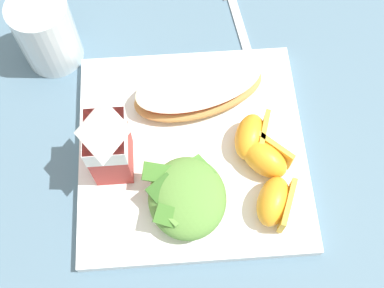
{
  "coord_description": "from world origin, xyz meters",
  "views": [
    {
      "loc": [
        -0.24,
        0.02,
        0.56
      ],
      "look_at": [
        0.0,
        0.0,
        0.03
      ],
      "focal_mm": 44.77,
      "sensor_mm": 36.0,
      "label": 1
    }
  ],
  "objects_px": {
    "white_plate": "(192,150)",
    "orange_wedge_rear": "(251,137)",
    "drinking_clear_cup": "(46,33)",
    "milk_carton": "(108,143)",
    "orange_wedge_middle": "(265,158)",
    "green_salad_pile": "(187,197)",
    "cheesy_pizza_bread": "(199,88)",
    "metal_fork": "(239,21)",
    "orange_wedge_front": "(275,202)"
  },
  "relations": [
    {
      "from": "white_plate",
      "to": "orange_wedge_rear",
      "type": "height_order",
      "value": "orange_wedge_rear"
    },
    {
      "from": "drinking_clear_cup",
      "to": "milk_carton",
      "type": "bearing_deg",
      "value": -154.28
    },
    {
      "from": "milk_carton",
      "to": "orange_wedge_middle",
      "type": "bearing_deg",
      "value": -94.46
    },
    {
      "from": "green_salad_pile",
      "to": "orange_wedge_middle",
      "type": "distance_m",
      "value": 0.1
    },
    {
      "from": "green_salad_pile",
      "to": "white_plate",
      "type": "bearing_deg",
      "value": -8.68
    },
    {
      "from": "orange_wedge_rear",
      "to": "drinking_clear_cup",
      "type": "relative_size",
      "value": 0.68
    },
    {
      "from": "cheesy_pizza_bread",
      "to": "milk_carton",
      "type": "height_order",
      "value": "milk_carton"
    },
    {
      "from": "green_salad_pile",
      "to": "orange_wedge_middle",
      "type": "xyz_separation_m",
      "value": [
        0.04,
        -0.1,
        -0.0
      ]
    },
    {
      "from": "white_plate",
      "to": "milk_carton",
      "type": "relative_size",
      "value": 2.55
    },
    {
      "from": "milk_carton",
      "to": "metal_fork",
      "type": "bearing_deg",
      "value": -39.41
    },
    {
      "from": "cheesy_pizza_bread",
      "to": "drinking_clear_cup",
      "type": "distance_m",
      "value": 0.21
    },
    {
      "from": "orange_wedge_rear",
      "to": "drinking_clear_cup",
      "type": "height_order",
      "value": "drinking_clear_cup"
    },
    {
      "from": "cheesy_pizza_bread",
      "to": "orange_wedge_front",
      "type": "relative_size",
      "value": 2.67
    },
    {
      "from": "green_salad_pile",
      "to": "metal_fork",
      "type": "relative_size",
      "value": 0.53
    },
    {
      "from": "orange_wedge_middle",
      "to": "cheesy_pizza_bread",
      "type": "bearing_deg",
      "value": 35.07
    },
    {
      "from": "orange_wedge_rear",
      "to": "drinking_clear_cup",
      "type": "distance_m",
      "value": 0.3
    },
    {
      "from": "white_plate",
      "to": "cheesy_pizza_bread",
      "type": "relative_size",
      "value": 1.52
    },
    {
      "from": "green_salad_pile",
      "to": "orange_wedge_rear",
      "type": "xyz_separation_m",
      "value": [
        0.07,
        -0.08,
        -0.0
      ]
    },
    {
      "from": "orange_wedge_middle",
      "to": "orange_wedge_rear",
      "type": "distance_m",
      "value": 0.03
    },
    {
      "from": "white_plate",
      "to": "metal_fork",
      "type": "distance_m",
      "value": 0.22
    },
    {
      "from": "white_plate",
      "to": "green_salad_pile",
      "type": "relative_size",
      "value": 2.78
    },
    {
      "from": "orange_wedge_middle",
      "to": "milk_carton",
      "type": "bearing_deg",
      "value": 85.54
    },
    {
      "from": "green_salad_pile",
      "to": "milk_carton",
      "type": "relative_size",
      "value": 0.92
    },
    {
      "from": "cheesy_pizza_bread",
      "to": "orange_wedge_middle",
      "type": "height_order",
      "value": "orange_wedge_middle"
    },
    {
      "from": "green_salad_pile",
      "to": "orange_wedge_middle",
      "type": "bearing_deg",
      "value": -65.97
    },
    {
      "from": "orange_wedge_rear",
      "to": "drinking_clear_cup",
      "type": "bearing_deg",
      "value": 57.36
    },
    {
      "from": "white_plate",
      "to": "metal_fork",
      "type": "xyz_separation_m",
      "value": [
        0.2,
        -0.08,
        -0.01
      ]
    },
    {
      "from": "orange_wedge_front",
      "to": "orange_wedge_middle",
      "type": "xyz_separation_m",
      "value": [
        0.05,
        0.0,
        0.0
      ]
    },
    {
      "from": "milk_carton",
      "to": "orange_wedge_front",
      "type": "distance_m",
      "value": 0.2
    },
    {
      "from": "green_salad_pile",
      "to": "orange_wedge_rear",
      "type": "bearing_deg",
      "value": -49.38
    },
    {
      "from": "cheesy_pizza_bread",
      "to": "metal_fork",
      "type": "bearing_deg",
      "value": -28.07
    },
    {
      "from": "green_salad_pile",
      "to": "drinking_clear_cup",
      "type": "height_order",
      "value": "drinking_clear_cup"
    },
    {
      "from": "orange_wedge_rear",
      "to": "milk_carton",
      "type": "bearing_deg",
      "value": 94.93
    },
    {
      "from": "green_salad_pile",
      "to": "orange_wedge_front",
      "type": "xyz_separation_m",
      "value": [
        -0.01,
        -0.1,
        -0.0
      ]
    },
    {
      "from": "cheesy_pizza_bread",
      "to": "orange_wedge_middle",
      "type": "distance_m",
      "value": 0.12
    },
    {
      "from": "orange_wedge_rear",
      "to": "metal_fork",
      "type": "xyz_separation_m",
      "value": [
        0.2,
        -0.01,
        -0.03
      ]
    },
    {
      "from": "orange_wedge_middle",
      "to": "drinking_clear_cup",
      "type": "height_order",
      "value": "drinking_clear_cup"
    },
    {
      "from": "milk_carton",
      "to": "metal_fork",
      "type": "relative_size",
      "value": 0.58
    },
    {
      "from": "white_plate",
      "to": "green_salad_pile",
      "type": "bearing_deg",
      "value": 171.32
    },
    {
      "from": "cheesy_pizza_bread",
      "to": "orange_wedge_middle",
      "type": "bearing_deg",
      "value": -144.93
    },
    {
      "from": "green_salad_pile",
      "to": "orange_wedge_front",
      "type": "height_order",
      "value": "green_salad_pile"
    },
    {
      "from": "metal_fork",
      "to": "cheesy_pizza_bread",
      "type": "bearing_deg",
      "value": 151.93
    },
    {
      "from": "white_plate",
      "to": "orange_wedge_middle",
      "type": "distance_m",
      "value": 0.09
    },
    {
      "from": "white_plate",
      "to": "milk_carton",
      "type": "distance_m",
      "value": 0.12
    },
    {
      "from": "milk_carton",
      "to": "orange_wedge_middle",
      "type": "xyz_separation_m",
      "value": [
        -0.01,
        -0.18,
        -0.04
      ]
    },
    {
      "from": "white_plate",
      "to": "orange_wedge_front",
      "type": "bearing_deg",
      "value": -133.09
    },
    {
      "from": "white_plate",
      "to": "orange_wedge_front",
      "type": "height_order",
      "value": "orange_wedge_front"
    },
    {
      "from": "orange_wedge_rear",
      "to": "orange_wedge_middle",
      "type": "bearing_deg",
      "value": -155.72
    },
    {
      "from": "orange_wedge_middle",
      "to": "drinking_clear_cup",
      "type": "relative_size",
      "value": 0.68
    },
    {
      "from": "milk_carton",
      "to": "metal_fork",
      "type": "xyz_separation_m",
      "value": [
        0.21,
        -0.18,
        -0.07
      ]
    }
  ]
}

